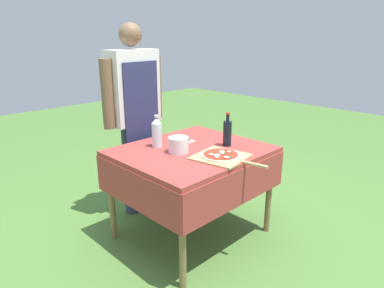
{
  "coord_description": "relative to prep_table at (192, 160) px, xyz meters",
  "views": [
    {
      "loc": [
        -1.79,
        -1.81,
        1.61
      ],
      "look_at": [
        0.01,
        0.0,
        0.8
      ],
      "focal_mm": 32.0,
      "sensor_mm": 36.0,
      "label": 1
    }
  ],
  "objects": [
    {
      "name": "prep_table",
      "position": [
        0.0,
        0.0,
        0.0
      ],
      "size": [
        1.13,
        0.98,
        0.76
      ],
      "color": "#A83D38",
      "rests_on": "ground"
    },
    {
      "name": "person_cook",
      "position": [
        -0.05,
        0.68,
        0.35
      ],
      "size": [
        0.64,
        0.24,
        1.72
      ],
      "rotation": [
        0.0,
        0.0,
        3.21
      ],
      "color": "#333D56",
      "rests_on": "ground"
    },
    {
      "name": "water_bottle",
      "position": [
        -0.15,
        0.24,
        0.21
      ],
      "size": [
        0.08,
        0.08,
        0.26
      ],
      "color": "silver",
      "rests_on": "prep_table"
    },
    {
      "name": "pizza_on_peel",
      "position": [
        0.01,
        -0.3,
        0.11
      ],
      "size": [
        0.41,
        0.57,
        0.05
      ],
      "rotation": [
        0.0,
        0.0,
        0.18
      ],
      "color": "tan",
      "rests_on": "prep_table"
    },
    {
      "name": "oil_bottle",
      "position": [
        0.26,
        -0.14,
        0.2
      ],
      "size": [
        0.07,
        0.07,
        0.27
      ],
      "color": "black",
      "rests_on": "prep_table"
    },
    {
      "name": "mixing_tub",
      "position": [
        -0.13,
        0.01,
        0.15
      ],
      "size": [
        0.16,
        0.16,
        0.12
      ],
      "primitive_type": "cylinder",
      "color": "silver",
      "rests_on": "prep_table"
    },
    {
      "name": "ground_plane",
      "position": [
        0.0,
        0.0,
        -0.67
      ],
      "size": [
        12.0,
        12.0,
        0.0
      ],
      "primitive_type": "plane",
      "color": "#517F38"
    },
    {
      "name": "herb_container",
      "position": [
        0.08,
        0.18,
        0.12
      ],
      "size": [
        0.18,
        0.15,
        0.05
      ],
      "rotation": [
        0.0,
        0.0,
        0.1
      ],
      "color": "silver",
      "rests_on": "prep_table"
    }
  ]
}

